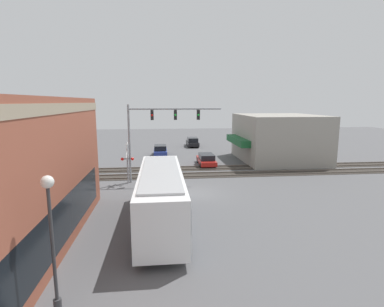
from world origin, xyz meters
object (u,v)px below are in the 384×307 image
at_px(streetlamp, 52,233).
at_px(pedestrian_at_crossing, 146,174).
at_px(crossing_signal, 127,159).
at_px(parked_car_black, 192,142).
at_px(parked_car_blue, 160,151).
at_px(city_bus, 161,195).
at_px(parked_car_red, 206,160).

xyz_separation_m(streetlamp, pedestrian_at_crossing, (17.13, -2.35, -2.15)).
relative_size(crossing_signal, parked_car_black, 0.79).
distance_m(crossing_signal, parked_car_blue, 14.72).
distance_m(city_bus, crossing_signal, 10.13).
xyz_separation_m(city_bus, streetlamp, (-7.44, 3.73, 1.12)).
height_order(streetlamp, parked_car_blue, streetlamp).
distance_m(parked_car_red, pedestrian_at_crossing, 9.91).
relative_size(city_bus, crossing_signal, 2.86).
bearing_deg(parked_car_red, parked_car_black, 0.00).
relative_size(streetlamp, parked_car_black, 1.04).
bearing_deg(crossing_signal, streetlamp, 177.52).
xyz_separation_m(parked_car_red, parked_car_black, (15.32, 0.00, 0.06)).
height_order(parked_car_red, pedestrian_at_crossing, pedestrian_at_crossing).
relative_size(city_bus, parked_car_black, 2.25).
xyz_separation_m(parked_car_blue, parked_car_black, (8.24, -5.40, 0.02)).
height_order(city_bus, parked_car_red, city_bus).
distance_m(parked_car_blue, pedestrian_at_crossing, 14.36).
distance_m(crossing_signal, pedestrian_at_crossing, 2.17).
bearing_deg(pedestrian_at_crossing, city_bus, -171.90).
bearing_deg(city_bus, streetlamp, 153.39).
height_order(parked_car_blue, parked_car_black, parked_car_black).
bearing_deg(streetlamp, parked_car_blue, -6.76).
bearing_deg(pedestrian_at_crossing, streetlamp, 172.20).
bearing_deg(city_bus, parked_car_red, -17.70).
xyz_separation_m(crossing_signal, parked_car_black, (22.57, -8.39, -1.59)).
height_order(streetlamp, pedestrian_at_crossing, streetlamp).
relative_size(crossing_signal, parked_car_red, 0.79).
bearing_deg(parked_car_black, parked_car_blue, 146.77).
bearing_deg(city_bus, parked_car_blue, -0.00).
height_order(city_bus, parked_car_black, city_bus).
distance_m(streetlamp, pedestrian_at_crossing, 17.43).
bearing_deg(parked_car_black, streetlamp, 167.05).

